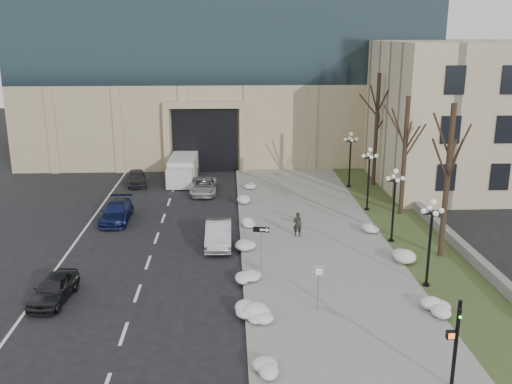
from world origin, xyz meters
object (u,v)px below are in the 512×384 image
(car_b, at_px, (219,234))
(box_truck, at_px, (183,170))
(lamppost_a, at_px, (431,231))
(lamppost_c, at_px, (369,170))
(one_way_sign, at_px, (264,235))
(traffic_signal, at_px, (455,346))
(keep_sign, at_px, (318,279))
(lamppost_d, at_px, (350,152))
(pedestrian, at_px, (297,224))
(car_a, at_px, (53,289))
(car_c, at_px, (116,212))
(lamppost_b, at_px, (394,195))
(car_e, at_px, (137,178))
(car_d, at_px, (204,186))

(car_b, relative_size, box_truck, 0.69)
(lamppost_a, xyz_separation_m, lamppost_c, (0.00, 13.00, 0.00))
(one_way_sign, height_order, lamppost_c, lamppost_c)
(traffic_signal, xyz_separation_m, lamppost_c, (2.02, 21.64, 1.28))
(keep_sign, height_order, lamppost_d, lamppost_d)
(pedestrian, relative_size, one_way_sign, 0.63)
(car_a, bearing_deg, car_b, 48.05)
(lamppost_c, bearing_deg, car_c, -175.46)
(car_b, distance_m, traffic_signal, 17.57)
(car_c, xyz_separation_m, lamppost_b, (17.97, -5.07, 2.40))
(pedestrian, bearing_deg, lamppost_a, 126.72)
(car_c, xyz_separation_m, lamppost_c, (17.97, 1.43, 2.40))
(box_truck, distance_m, lamppost_d, 14.63)
(car_e, distance_m, pedestrian, 18.34)
(car_a, relative_size, box_truck, 0.58)
(car_e, bearing_deg, keep_sign, -72.95)
(box_truck, relative_size, one_way_sign, 2.61)
(keep_sign, distance_m, lamppost_b, 10.81)
(car_b, bearing_deg, lamppost_a, -31.00)
(keep_sign, relative_size, lamppost_c, 0.48)
(box_truck, bearing_deg, traffic_signal, -67.18)
(car_d, xyz_separation_m, car_e, (-5.84, 2.93, 0.03))
(car_b, relative_size, pedestrian, 2.84)
(box_truck, xyz_separation_m, traffic_signal, (12.16, -31.10, 0.79))
(lamppost_a, xyz_separation_m, lamppost_b, (0.00, 6.50, 0.00))
(lamppost_a, bearing_deg, keep_sign, -158.42)
(car_e, relative_size, one_way_sign, 1.53)
(one_way_sign, bearing_deg, car_a, -151.00)
(car_a, distance_m, one_way_sign, 11.09)
(car_b, xyz_separation_m, keep_sign, (4.79, -8.93, 0.95))
(car_b, relative_size, car_e, 1.17)
(car_e, relative_size, pedestrian, 2.42)
(car_d, height_order, lamppost_b, lamppost_b)
(keep_sign, height_order, lamppost_c, lamppost_c)
(keep_sign, xyz_separation_m, lamppost_c, (6.01, 15.38, 1.38))
(car_a, relative_size, pedestrian, 2.41)
(car_a, xyz_separation_m, lamppost_a, (18.75, 0.63, 2.42))
(car_e, relative_size, keep_sign, 1.67)
(lamppost_b, bearing_deg, keep_sign, -124.11)
(keep_sign, bearing_deg, car_a, 163.41)
(car_c, relative_size, lamppost_c, 0.97)
(lamppost_d, bearing_deg, box_truck, 168.20)
(car_c, height_order, car_e, car_c)
(car_d, distance_m, car_e, 6.54)
(lamppost_d, bearing_deg, traffic_signal, -94.11)
(lamppost_c, bearing_deg, pedestrian, -137.18)
(lamppost_d, bearing_deg, car_a, -132.97)
(car_b, relative_size, car_c, 0.97)
(car_a, height_order, car_e, car_e)
(traffic_signal, distance_m, lamppost_b, 15.32)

